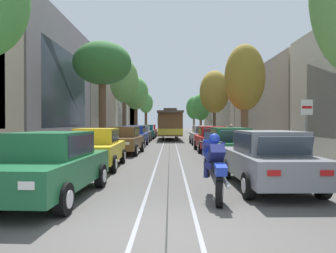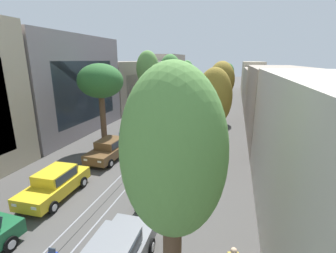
{
  "view_description": "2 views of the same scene",
  "coord_description": "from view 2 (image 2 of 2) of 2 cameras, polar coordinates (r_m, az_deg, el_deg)",
  "views": [
    {
      "loc": [
        0.06,
        -5.06,
        1.8
      ],
      "look_at": [
        -0.19,
        30.52,
        1.4
      ],
      "focal_mm": 33.39,
      "sensor_mm": 36.0,
      "label": 1
    },
    {
      "loc": [
        6.39,
        -2.51,
        7.46
      ],
      "look_at": [
        0.0,
        20.71,
        0.82
      ],
      "focal_mm": 25.88,
      "sensor_mm": 36.0,
      "label": 2
    }
  ],
  "objects": [
    {
      "name": "ground_plane",
      "position": [
        31.98,
        3.43,
        1.9
      ],
      "size": [
        174.52,
        174.52,
        0.0
      ],
      "primitive_type": "plane",
      "color": "#4C4947"
    },
    {
      "name": "trolley_track_rails",
      "position": [
        36.75,
        5.06,
        3.65
      ],
      "size": [
        1.14,
        77.81,
        0.01
      ],
      "color": "gray",
      "rests_on": "ground"
    },
    {
      "name": "building_facade_left",
      "position": [
        38.37,
        -10.8,
        10.55
      ],
      "size": [
        5.56,
        69.51,
        10.15
      ],
      "color": "#BCAD93",
      "rests_on": "ground"
    },
    {
      "name": "building_facade_right",
      "position": [
        34.04,
        21.99,
        7.42
      ],
      "size": [
        5.24,
        69.51,
        7.08
      ],
      "color": "beige",
      "rests_on": "ground"
    },
    {
      "name": "parked_car_yellow_second_left",
      "position": [
        15.23,
        -25.07,
        -12.09
      ],
      "size": [
        2.08,
        4.4,
        1.58
      ],
      "color": "gold",
      "rests_on": "ground"
    },
    {
      "name": "parked_car_brown_mid_left",
      "position": [
        19.29,
        -13.69,
        -5.25
      ],
      "size": [
        2.13,
        4.42,
        1.58
      ],
      "color": "brown",
      "rests_on": "ground"
    },
    {
      "name": "parked_car_blue_fourth_left",
      "position": [
        24.31,
        -7.27,
        -0.61
      ],
      "size": [
        2.03,
        4.37,
        1.58
      ],
      "color": "#233D93",
      "rests_on": "ground"
    },
    {
      "name": "parked_car_grey_fifth_left",
      "position": [
        29.82,
        -2.92,
        2.49
      ],
      "size": [
        2.01,
        4.36,
        1.58
      ],
      "color": "slate",
      "rests_on": "ground"
    },
    {
      "name": "parked_car_teal_sixth_left",
      "position": [
        35.01,
        0.12,
        4.45
      ],
      "size": [
        2.02,
        4.37,
        1.58
      ],
      "color": "#196B70",
      "rests_on": "ground"
    },
    {
      "name": "parked_car_red_far_left",
      "position": [
        40.37,
        2.23,
        5.91
      ],
      "size": [
        2.02,
        4.37,
        1.58
      ],
      "color": "red",
      "rests_on": "ground"
    },
    {
      "name": "parked_car_green_second_right",
      "position": [
        14.04,
        -1.39,
        -12.91
      ],
      "size": [
        2.04,
        4.38,
        1.58
      ],
      "color": "#1E6038",
      "rests_on": "ground"
    },
    {
      "name": "parked_car_red_mid_right",
      "position": [
        18.84,
        3.0,
        -5.31
      ],
      "size": [
        2.04,
        4.38,
        1.58
      ],
      "color": "red",
      "rests_on": "ground"
    },
    {
      "name": "parked_car_silver_fourth_right",
      "position": [
        24.75,
        6.33,
        -0.29
      ],
      "size": [
        2.02,
        4.37,
        1.58
      ],
      "color": "#B7B7BC",
      "rests_on": "ground"
    },
    {
      "name": "street_tree_kerb_left_second",
      "position": [
        21.25,
        -15.64,
        10.05
      ],
      "size": [
        3.88,
        3.48,
        7.21
      ],
      "color": "brown",
      "rests_on": "ground"
    },
    {
      "name": "street_tree_kerb_left_mid",
      "position": [
        32.9,
        -4.8,
        13.25
      ],
      "size": [
        3.08,
        2.51,
        8.66
      ],
      "color": "brown",
      "rests_on": "ground"
    },
    {
      "name": "street_tree_kerb_left_fourth",
      "position": [
        43.99,
        0.53,
        13.56
      ],
      "size": [
        3.58,
        3.32,
        8.47
      ],
      "color": "#4C3826",
      "rests_on": "ground"
    },
    {
      "name": "street_tree_kerb_left_far",
      "position": [
        56.98,
        4.47,
        13.28
      ],
      "size": [
        2.66,
        2.27,
        7.4
      ],
      "color": "#4C3826",
      "rests_on": "ground"
    },
    {
      "name": "street_tree_kerb_right_near",
      "position": [
        6.1,
        1.13,
        -7.52
      ],
      "size": [
        2.73,
        2.28,
        7.48
      ],
      "color": "brown",
      "rests_on": "ground"
    },
    {
      "name": "street_tree_kerb_right_second",
      "position": [
        18.28,
        10.77,
        6.49
      ],
      "size": [
        2.65,
        2.29,
        6.98
      ],
      "color": "brown",
      "rests_on": "ground"
    },
    {
      "name": "street_tree_kerb_right_mid",
      "position": [
        30.75,
        12.5,
        10.63
      ],
      "size": [
        3.14,
        3.43,
        7.36
      ],
      "color": "#4C3826",
      "rests_on": "ground"
    },
    {
      "name": "street_tree_kerb_right_fourth",
      "position": [
        43.71,
        13.19,
        10.62
      ],
      "size": [
        2.71,
        2.74,
        6.1
      ],
      "color": "brown",
      "rests_on": "ground"
    },
    {
      "name": "street_tree_kerb_right_far",
      "position": [
        56.6,
        13.81,
        12.13
      ],
      "size": [
        2.92,
        2.89,
        6.82
      ],
      "color": "brown",
      "rests_on": "ground"
    },
    {
      "name": "cable_car_trolley",
      "position": [
        32.27,
        3.72,
        5.04
      ],
      "size": [
        2.73,
        9.16,
        3.28
      ],
      "color": "brown",
      "rests_on": "ground"
    },
    {
      "name": "pedestrian_on_left_pavement",
      "position": [
        24.92,
        12.21,
        -0.07
      ],
      "size": [
        0.55,
        0.4,
        1.69
      ],
      "color": "slate",
      "rests_on": "ground"
    },
    {
      "name": "pedestrian_on_right_pavement",
      "position": [
        27.74,
        12.8,
        1.35
      ],
      "size": [
        0.55,
        0.42,
        1.6
      ],
      "color": "slate",
      "rests_on": "ground"
    },
    {
      "name": "fire_hydrant",
      "position": [
        16.94,
        -26.74,
        -10.9
      ],
      "size": [
        0.4,
        0.22,
        0.84
      ],
      "color": "gold",
      "rests_on": "ground"
    },
    {
      "name": "street_sign_post",
      "position": [
        9.51,
        -0.57,
        -22.5
      ],
      "size": [
        0.36,
        0.07,
        2.59
      ],
      "color": "slate",
      "rests_on": "ground"
    }
  ]
}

